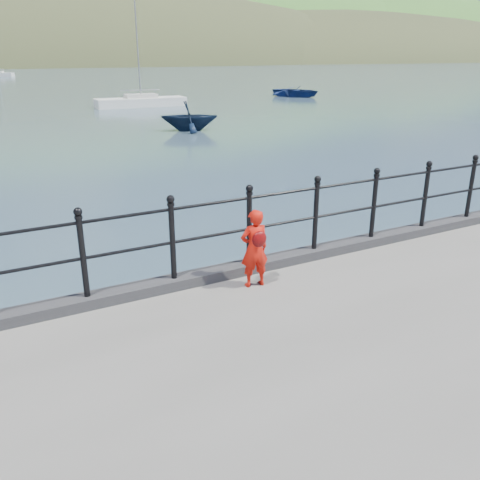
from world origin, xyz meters
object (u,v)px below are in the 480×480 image
child (255,248)px  launch_navy (189,116)px  launch_blue (296,91)px  sailboat_near (141,102)px  railing (212,226)px

child → launch_navy: bearing=-105.1°
launch_blue → child: bearing=-148.1°
launch_blue → sailboat_near: (-16.74, -2.38, -0.17)m
railing → launch_blue: railing is taller
railing → sailboat_near: sailboat_near is taller
child → sailboat_near: 36.78m
railing → sailboat_near: (10.16, 34.97, -1.48)m
railing → child: size_ratio=16.13×
railing → launch_navy: railing is taller
child → launch_blue: 46.18m
launch_blue → sailboat_near: bearing=165.0°
child → launch_blue: size_ratio=0.23×
launch_blue → sailboat_near: 16.91m
launch_blue → launch_navy: (-18.58, -16.75, 0.30)m
launch_blue → launch_navy: launch_navy is taller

